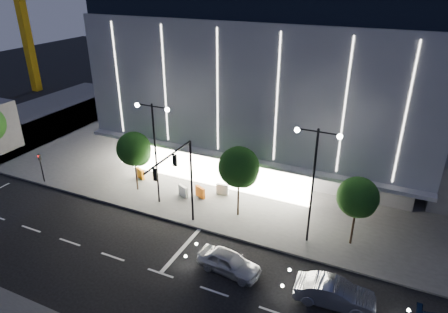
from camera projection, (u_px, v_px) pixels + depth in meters
ground at (149, 252)px, 28.65m from camera, size 160.00×160.00×0.00m
sidewalk_museum at (303, 144)px, 46.45m from camera, size 70.00×40.00×0.15m
museum at (287, 66)px, 41.96m from camera, size 30.00×25.80×18.00m
traffic_mast at (181, 173)px, 28.90m from camera, size 0.33×5.89×7.07m
street_lamp_west at (155, 140)px, 32.23m from camera, size 3.16×0.36×9.00m
street_lamp_east at (314, 171)px, 27.26m from camera, size 3.16×0.36×9.00m
ped_signal_far at (41, 165)px, 37.29m from camera, size 0.22×0.24×3.00m
tree_left at (134, 151)px, 35.01m from camera, size 3.02×3.02×5.72m
tree_mid at (239, 169)px, 31.06m from camera, size 3.25×3.25×6.15m
tree_right at (358, 199)px, 27.81m from camera, size 2.91×2.91×5.51m
car_lead at (229, 262)px, 26.52m from camera, size 4.60×2.31×1.50m
car_second at (335, 293)px, 23.90m from camera, size 4.90×2.05×1.57m
barrier_a at (140, 173)px, 38.41m from camera, size 1.11×0.68×1.00m
barrier_b at (183, 191)px, 35.34m from camera, size 1.10×0.68×1.00m
barrier_c at (200, 192)px, 35.18m from camera, size 1.10×0.69×1.00m
barrier_d at (222, 189)px, 35.62m from camera, size 1.12×0.37×1.00m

